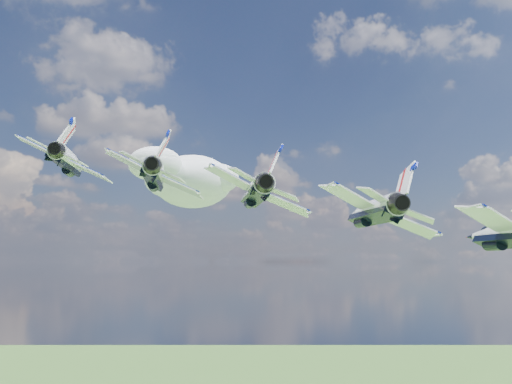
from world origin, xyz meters
name	(u,v)px	position (x,y,z in m)	size (l,w,h in m)	color
cloud_far	(188,176)	(37.80, 188.75, 185.45)	(59.79, 46.98, 23.49)	white
jet_0	(70,161)	(-31.03, 9.74, 158.14)	(11.96, 17.70, 5.29)	silver
jet_1	(156,176)	(-21.66, 0.68, 155.56)	(11.96, 17.70, 5.29)	white
jet_2	(256,192)	(-12.29, -8.38, 152.98)	(11.96, 17.70, 5.29)	white
jet_3	(372,211)	(-2.92, -17.44, 150.39)	(11.96, 17.70, 5.29)	white
jet_4	(509,234)	(6.45, -26.50, 147.81)	(11.96, 17.70, 5.29)	white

